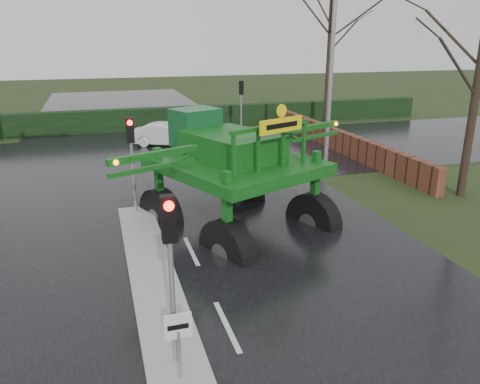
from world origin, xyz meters
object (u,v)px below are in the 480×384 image
object	(u,v)px
keep_left_sign	(178,336)
traffic_signal_mid	(131,145)
traffic_signal_far	(241,96)
white_sedan	(167,146)
crop_sprayer	(221,170)
traffic_signal_near	(170,246)
street_light_right	(327,40)

from	to	relation	value
keep_left_sign	traffic_signal_mid	distance (m)	9.12
traffic_signal_mid	traffic_signal_far	bearing A→B (deg)	58.07
white_sedan	crop_sprayer	bearing A→B (deg)	-159.51
white_sedan	traffic_signal_near	bearing A→B (deg)	-165.36
keep_left_sign	traffic_signal_near	world-z (taller)	traffic_signal_near
traffic_signal_near	traffic_signal_mid	bearing A→B (deg)	90.00
traffic_signal_near	keep_left_sign	bearing A→B (deg)	-90.00
traffic_signal_near	street_light_right	world-z (taller)	street_light_right
white_sedan	street_light_right	bearing A→B (deg)	-111.75
traffic_signal_mid	traffic_signal_near	bearing A→B (deg)	-90.00
traffic_signal_mid	street_light_right	world-z (taller)	street_light_right
keep_left_sign	street_light_right	bearing A→B (deg)	54.88
traffic_signal_mid	traffic_signal_far	world-z (taller)	same
keep_left_sign	crop_sprayer	distance (m)	5.92
keep_left_sign	street_light_right	world-z (taller)	street_light_right
keep_left_sign	traffic_signal_far	xyz separation A→B (m)	(7.80, 21.51, 1.53)
traffic_signal_mid	crop_sprayer	bearing A→B (deg)	-59.13
traffic_signal_far	keep_left_sign	bearing A→B (deg)	70.07
traffic_signal_far	street_light_right	bearing A→B (deg)	101.95
traffic_signal_near	white_sedan	world-z (taller)	traffic_signal_near
traffic_signal_far	white_sedan	distance (m)	5.82
keep_left_sign	street_light_right	xyz separation A→B (m)	(9.49, 13.50, 4.93)
traffic_signal_far	traffic_signal_near	bearing A→B (deg)	69.64
keep_left_sign	crop_sprayer	xyz separation A→B (m)	(2.21, 5.30, 1.45)
traffic_signal_far	street_light_right	size ratio (longest dim) A/B	0.35
street_light_right	crop_sprayer	distance (m)	11.51
keep_left_sign	white_sedan	size ratio (longest dim) A/B	0.34
traffic_signal_near	traffic_signal_far	size ratio (longest dim) A/B	1.00
keep_left_sign	white_sedan	bearing A→B (deg)	82.09
keep_left_sign	traffic_signal_near	size ratio (longest dim) A/B	0.38
keep_left_sign	traffic_signal_mid	world-z (taller)	traffic_signal_mid
keep_left_sign	traffic_signal_far	bearing A→B (deg)	70.07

